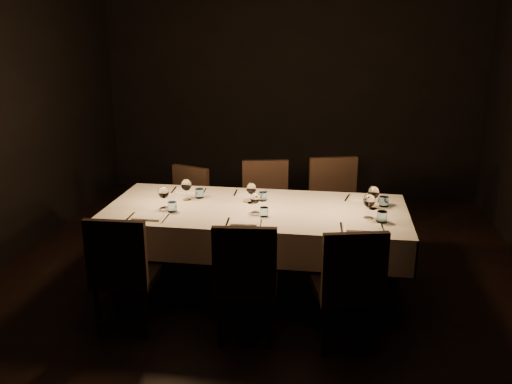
# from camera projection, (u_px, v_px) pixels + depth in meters

# --- Properties ---
(room) EXTENTS (5.01, 6.01, 3.01)m
(room) POSITION_uv_depth(u_px,v_px,m) (256.00, 121.00, 4.35)
(room) COLOR black
(room) RESTS_ON ground
(dining_table) EXTENTS (2.52, 1.12, 0.76)m
(dining_table) POSITION_uv_depth(u_px,v_px,m) (256.00, 216.00, 4.58)
(dining_table) COLOR black
(dining_table) RESTS_ON ground
(chair_near_left) EXTENTS (0.46, 0.46, 0.93)m
(chair_near_left) POSITION_uv_depth(u_px,v_px,m) (123.00, 268.00, 3.99)
(chair_near_left) COLOR black
(chair_near_left) RESTS_ON ground
(place_setting_near_left) EXTENTS (0.34, 0.41, 0.19)m
(place_setting_near_left) POSITION_uv_depth(u_px,v_px,m) (161.00, 203.00, 4.44)
(place_setting_near_left) COLOR white
(place_setting_near_left) RESTS_ON dining_table
(chair_near_center) EXTENTS (0.48, 0.48, 0.93)m
(chair_near_center) POSITION_uv_depth(u_px,v_px,m) (246.00, 276.00, 3.87)
(chair_near_center) COLOR black
(chair_near_center) RESTS_ON ground
(place_setting_near_center) EXTENTS (0.31, 0.40, 0.17)m
(place_setting_near_center) POSITION_uv_depth(u_px,v_px,m) (254.00, 209.00, 4.33)
(place_setting_near_center) COLOR white
(place_setting_near_center) RESTS_ON dining_table
(chair_near_right) EXTENTS (0.54, 0.54, 0.93)m
(chair_near_right) POSITION_uv_depth(u_px,v_px,m) (349.00, 283.00, 3.78)
(chair_near_right) COLOR black
(chair_near_right) RESTS_ON ground
(place_setting_near_right) EXTENTS (0.36, 0.42, 0.20)m
(place_setting_near_right) POSITION_uv_depth(u_px,v_px,m) (370.00, 213.00, 4.20)
(place_setting_near_right) COLOR white
(place_setting_near_right) RESTS_ON dining_table
(chair_far_left) EXTENTS (0.54, 0.54, 0.88)m
(chair_far_left) POSITION_uv_depth(u_px,v_px,m) (186.00, 206.00, 5.47)
(chair_far_left) COLOR black
(chair_far_left) RESTS_ON ground
(place_setting_far_left) EXTENTS (0.35, 0.41, 0.19)m
(place_setting_far_left) POSITION_uv_depth(u_px,v_px,m) (190.00, 189.00, 4.84)
(place_setting_far_left) COLOR white
(place_setting_far_left) RESTS_ON dining_table
(chair_far_center) EXTENTS (0.55, 0.55, 0.96)m
(chair_far_center) POSITION_uv_depth(u_px,v_px,m) (266.00, 205.00, 5.37)
(chair_far_center) COLOR black
(chair_far_center) RESTS_ON ground
(place_setting_far_center) EXTENTS (0.33, 0.40, 0.18)m
(place_setting_far_center) POSITION_uv_depth(u_px,v_px,m) (254.00, 192.00, 4.75)
(place_setting_far_center) COLOR white
(place_setting_far_center) RESTS_ON dining_table
(chair_far_right) EXTENTS (0.59, 0.59, 0.99)m
(chair_far_right) POSITION_uv_depth(u_px,v_px,m) (335.00, 204.00, 5.33)
(chair_far_right) COLOR black
(chair_far_right) RESTS_ON ground
(place_setting_far_right) EXTENTS (0.37, 0.42, 0.20)m
(place_setting_far_right) POSITION_uv_depth(u_px,v_px,m) (373.00, 197.00, 4.60)
(place_setting_far_right) COLOR white
(place_setting_far_right) RESTS_ON dining_table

